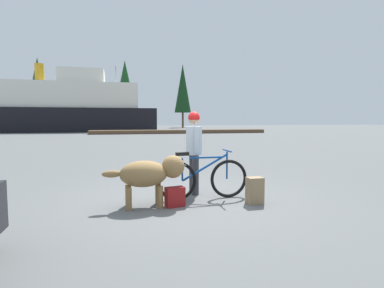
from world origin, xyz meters
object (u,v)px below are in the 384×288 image
object	(u,v)px
backpack	(255,191)
person_cyclist	(194,145)
sailboat_moored	(117,128)
handbag_pannier	(175,197)
ferry_boat	(65,108)
bicycle	(203,178)
dog	(150,173)

from	to	relation	value
backpack	person_cyclist	bearing A→B (deg)	131.57
sailboat_moored	handbag_pannier	bearing A→B (deg)	-88.00
person_cyclist	ferry_boat	distance (m)	37.27
backpack	handbag_pannier	world-z (taller)	backpack
bicycle	ferry_boat	xyz separation A→B (m)	(-8.31, 36.76, 2.62)
bicycle	ferry_boat	bearing A→B (deg)	102.74
bicycle	person_cyclist	size ratio (longest dim) A/B	1.05
handbag_pannier	sailboat_moored	bearing A→B (deg)	92.00
ferry_boat	sailboat_moored	world-z (taller)	ferry_boat
bicycle	backpack	size ratio (longest dim) A/B	3.68
person_cyclist	sailboat_moored	distance (m)	34.34
backpack	sailboat_moored	xyz separation A→B (m)	(-2.64, 35.27, 0.25)
ferry_boat	dog	bearing A→B (deg)	-78.84
ferry_boat	handbag_pannier	bearing A→B (deg)	-78.26
handbag_pannier	ferry_boat	bearing A→B (deg)	101.74
person_cyclist	sailboat_moored	bearing A→B (deg)	92.95
bicycle	person_cyclist	world-z (taller)	person_cyclist
dog	backpack	size ratio (longest dim) A/B	2.95
bicycle	ferry_boat	size ratio (longest dim) A/B	0.07
bicycle	handbag_pannier	distance (m)	0.73
bicycle	sailboat_moored	world-z (taller)	sailboat_moored
person_cyclist	handbag_pannier	bearing A→B (deg)	-123.31
dog	backpack	bearing A→B (deg)	-8.21
person_cyclist	backpack	world-z (taller)	person_cyclist
backpack	ferry_boat	size ratio (longest dim) A/B	0.02
handbag_pannier	sailboat_moored	size ratio (longest dim) A/B	0.04
person_cyclist	ferry_boat	world-z (taller)	ferry_boat
ferry_boat	backpack	bearing A→B (deg)	-76.25
bicycle	handbag_pannier	xyz separation A→B (m)	(-0.59, -0.36, -0.23)
bicycle	sailboat_moored	size ratio (longest dim) A/B	0.20
sailboat_moored	backpack	bearing A→B (deg)	-85.72
dog	handbag_pannier	distance (m)	0.59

